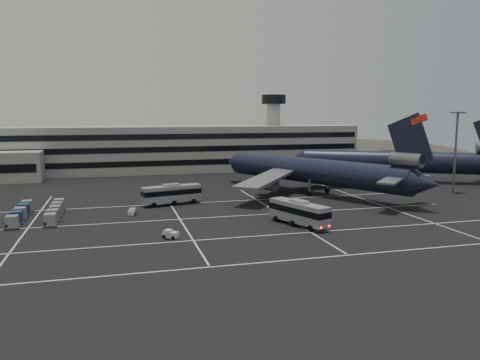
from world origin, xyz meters
name	(u,v)px	position (x,y,z in m)	size (l,w,h in m)	color
ground	(219,222)	(0.00, 0.00, 0.00)	(260.00, 260.00, 0.00)	black
lane_markings	(224,221)	(0.95, 0.72, 0.01)	(90.00, 55.62, 0.01)	silver
terminal	(160,149)	(-2.95, 71.14, 6.93)	(125.00, 26.00, 24.00)	gray
hills	(183,171)	(17.99, 170.00, -12.07)	(352.00, 180.00, 44.00)	#38332B
lightpole_right	(456,141)	(58.00, 15.00, 11.82)	(2.40, 2.40, 18.28)	slate
trijet_main	(314,171)	(26.42, 21.68, 5.25)	(42.58, 53.36, 18.08)	black
trijet_far	(399,161)	(56.52, 34.28, 5.43)	(52.20, 35.70, 18.08)	black
bus_near	(299,212)	(11.92, -5.41, 2.27)	(6.68, 11.94, 4.15)	#929599
bus_far	(172,193)	(-5.76, 17.33, 2.27)	(12.08, 5.43, 4.16)	#929599
tug_a	(132,212)	(-13.78, 9.53, 0.58)	(1.66, 2.25, 1.31)	silver
tug_b	(171,234)	(-8.88, -7.95, 0.60)	(2.44, 2.32, 1.36)	silver
uld_cluster	(38,213)	(-29.51, 11.05, 1.01)	(7.77, 15.90, 2.07)	#2D2D30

